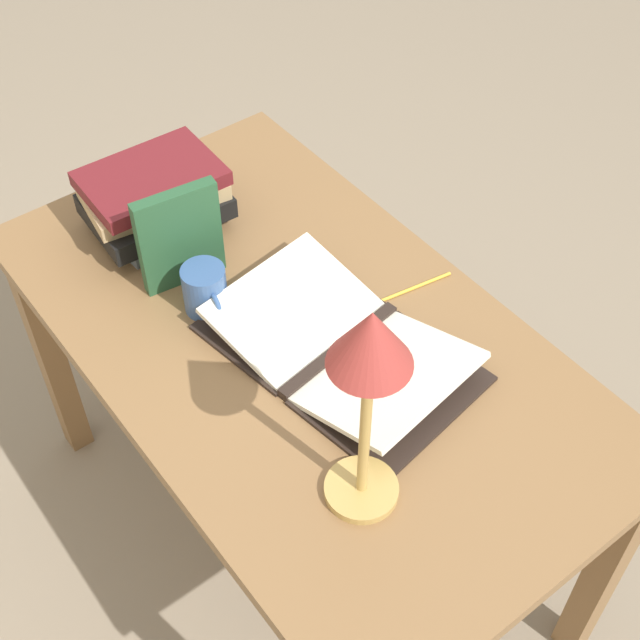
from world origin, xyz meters
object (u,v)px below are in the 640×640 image
book_stack_tall (155,199)px  coffee_mug (205,290)px  open_book (340,347)px  book_standing_upright (180,238)px  pencil (414,288)px  reading_lamp (369,367)px

book_stack_tall → coffee_mug: book_stack_tall is taller
open_book → book_standing_upright: 0.39m
coffee_mug → pencil: size_ratio=0.68×
reading_lamp → coffee_mug: bearing=-2.9°
book_stack_tall → book_standing_upright: size_ratio=1.37×
book_stack_tall → coffee_mug: (-0.27, 0.05, -0.03)m
open_book → book_stack_tall: (0.53, 0.09, 0.06)m
reading_lamp → pencil: bearing=-51.9°
open_book → coffee_mug: size_ratio=4.61×
book_standing_upright → book_stack_tall: bearing=-5.2°
pencil → book_standing_upright: bearing=48.5°
book_stack_tall → book_standing_upright: book_standing_upright is taller
book_stack_tall → coffee_mug: 0.28m
open_book → pencil: 0.23m
book_stack_tall → pencil: (-0.48, -0.31, -0.08)m
reading_lamp → book_stack_tall: bearing=-5.4°
book_standing_upright → reading_lamp: size_ratio=0.51×
open_book → pencil: (0.04, -0.23, -0.02)m
reading_lamp → book_standing_upright: bearing=-3.4°
open_book → coffee_mug: 0.29m
reading_lamp → coffee_mug: reading_lamp is taller
book_standing_upright → reading_lamp: reading_lamp is taller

